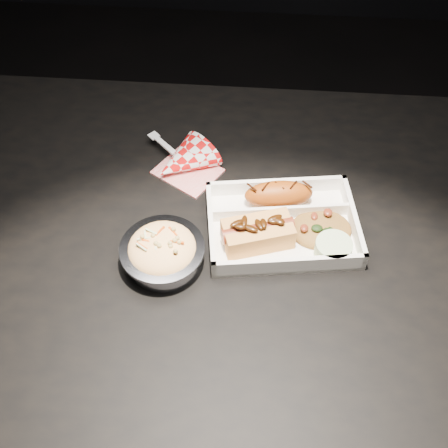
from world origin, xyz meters
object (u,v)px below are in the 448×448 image
at_px(dining_table, 253,262).
at_px(fried_pastry, 279,194).
at_px(napkin_fork, 183,162).
at_px(foil_coleslaw_cup, 163,251).
at_px(food_tray, 282,227).
at_px(hotdog, 258,232).

distance_m(dining_table, fried_pastry, 0.14).
distance_m(fried_pastry, napkin_fork, 0.20).
height_order(foil_coleslaw_cup, napkin_fork, napkin_fork).
xyz_separation_m(dining_table, food_tray, (0.05, 0.01, 0.10)).
xyz_separation_m(foil_coleslaw_cup, napkin_fork, (0.00, 0.22, -0.01)).
bearing_deg(fried_pastry, napkin_fork, 155.47).
height_order(food_tray, hotdog, hotdog).
relative_size(dining_table, food_tray, 4.39).
relative_size(hotdog, napkin_fork, 0.80).
xyz_separation_m(hotdog, foil_coleslaw_cup, (-0.15, -0.05, -0.00)).
bearing_deg(napkin_fork, foil_coleslaw_cup, -46.82).
bearing_deg(food_tray, hotdog, -149.23).
relative_size(foil_coleslaw_cup, napkin_fork, 0.87).
distance_m(dining_table, food_tray, 0.11).
xyz_separation_m(dining_table, napkin_fork, (-0.14, 0.14, 0.11)).
relative_size(dining_table, foil_coleslaw_cup, 8.76).
bearing_deg(food_tray, napkin_fork, 135.55).
bearing_deg(food_tray, dining_table, -179.67).
distance_m(food_tray, napkin_fork, 0.23).
height_order(dining_table, food_tray, food_tray).
bearing_deg(napkin_fork, food_tray, 8.26).
distance_m(dining_table, napkin_fork, 0.23).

